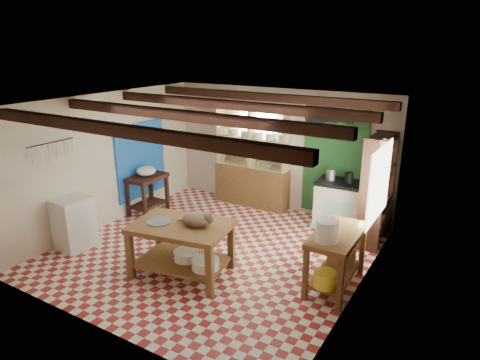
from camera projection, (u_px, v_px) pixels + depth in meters
The scene contains 30 objects.
floor at pixel (214, 252), 7.52m from camera, with size 5.00×5.00×0.02m, color maroon.
ceiling at pixel (211, 102), 6.71m from camera, with size 5.00×5.00×0.02m, color #47474C.
wall_back at pixel (279, 150), 9.15m from camera, with size 5.00×0.04×2.60m, color beige.
wall_front at pixel (93, 237), 5.07m from camera, with size 5.00×0.04×2.60m, color beige.
wall_left at pixel (107, 160), 8.33m from camera, with size 0.04×5.00×2.60m, color beige.
wall_right at pixel (362, 210), 5.89m from camera, with size 0.04×5.00×2.60m, color beige.
ceiling_beams at pixel (211, 110), 6.74m from camera, with size 5.00×3.80×0.15m, color #341A12.
blue_wall_patch at pixel (141, 160), 9.11m from camera, with size 0.04×1.40×1.60m, color #1752B1.
green_wall_patch at pixel (334, 160), 8.53m from camera, with size 1.30×0.04×2.30m, color #1F4D22.
window_back at pixel (258, 129), 9.25m from camera, with size 0.90×0.02×0.80m, color beige.
window_right at pixel (379, 183), 6.68m from camera, with size 0.02×1.30×1.20m, color beige.
utensil_rail at pixel (52, 150), 7.18m from camera, with size 0.06×0.90×0.28m, color black.
pot_rack at pixel (330, 117), 7.89m from camera, with size 0.86×0.12×0.36m, color black.
shelving_unit at pixel (252, 157), 9.32m from camera, with size 1.70×0.34×2.20m, color tan.
tall_rack at pixel (377, 191), 7.55m from camera, with size 0.40×0.86×2.00m, color #341A12.
work_table at pixel (182, 249), 6.69m from camera, with size 1.48×0.98×0.84m, color brown.
stove at pixel (341, 205), 8.36m from camera, with size 0.96×0.65×0.94m, color white.
prep_table at pixel (148, 194), 9.07m from camera, with size 0.57×0.82×0.83m, color #341A12.
white_cabinet at pixel (74, 223), 7.55m from camera, with size 0.51×0.61×0.91m, color silver.
right_counter at pixel (336, 260), 6.31m from camera, with size 0.61×1.23×0.88m, color brown.
cat at pixel (197, 219), 6.49m from camera, with size 0.46×0.35×0.21m, color #7E6349.
steel_tray at pixel (159, 222), 6.63m from camera, with size 0.37×0.37×0.02m, color #B2B3BA.
basin_large at pixel (186, 255), 6.76m from camera, with size 0.41×0.41×0.14m, color silver.
basin_small at pixel (205, 264), 6.49m from camera, with size 0.42×0.42×0.15m, color silver.
kettle_left at pixel (331, 175), 8.29m from camera, with size 0.18×0.18×0.21m, color #B2B3BA.
kettle_right at pixel (349, 177), 8.13m from camera, with size 0.16×0.16×0.20m, color black.
enamel_bowl at pixel (146, 171), 8.90m from camera, with size 0.41×0.41×0.20m, color silver.
white_bucket at pixel (327, 231), 5.87m from camera, with size 0.31×0.31×0.31m, color silver.
wicker_basket at pixel (341, 256), 6.58m from camera, with size 0.37×0.30×0.26m, color olive.
yellow_tub at pixel (325, 279), 5.97m from camera, with size 0.31×0.31×0.23m, color yellow.
Camera 1 is at (3.87, -5.55, 3.52)m, focal length 32.00 mm.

